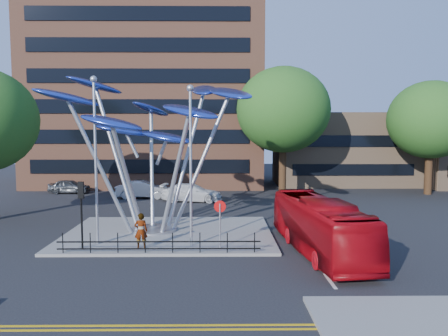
{
  "coord_description": "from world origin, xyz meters",
  "views": [
    {
      "loc": [
        1.97,
        -19.32,
        6.17
      ],
      "look_at": [
        2.22,
        4.0,
        4.13
      ],
      "focal_mm": 35.0,
      "sensor_mm": 36.0,
      "label": 1
    }
  ],
  "objects_px": {
    "street_lamp_left": "(95,146)",
    "parked_car_right": "(192,193)",
    "tree_right": "(283,110)",
    "parked_car_mid": "(143,189)",
    "street_lamp_right": "(191,151)",
    "no_entry_sign_island": "(220,216)",
    "red_bus": "(320,226)",
    "parked_car_left": "(70,186)",
    "leaf_sculpture": "(151,118)",
    "pedestrian": "(141,231)",
    "traffic_light_island": "(81,201)",
    "tree_far": "(431,120)"
  },
  "relations": [
    {
      "from": "street_lamp_left",
      "to": "parked_car_right",
      "type": "distance_m",
      "value": 15.8
    },
    {
      "from": "tree_right",
      "to": "parked_car_mid",
      "type": "distance_m",
      "value": 14.95
    },
    {
      "from": "street_lamp_right",
      "to": "no_entry_sign_island",
      "type": "height_order",
      "value": "street_lamp_right"
    },
    {
      "from": "parked_car_mid",
      "to": "parked_car_right",
      "type": "relative_size",
      "value": 0.92
    },
    {
      "from": "no_entry_sign_island",
      "to": "red_bus",
      "type": "height_order",
      "value": "red_bus"
    },
    {
      "from": "street_lamp_left",
      "to": "no_entry_sign_island",
      "type": "relative_size",
      "value": 3.59
    },
    {
      "from": "parked_car_left",
      "to": "parked_car_mid",
      "type": "distance_m",
      "value": 8.35
    },
    {
      "from": "leaf_sculpture",
      "to": "pedestrian",
      "type": "relative_size",
      "value": 6.98
    },
    {
      "from": "traffic_light_island",
      "to": "tree_far",
      "type": "bearing_deg",
      "value": 35.84
    },
    {
      "from": "tree_right",
      "to": "pedestrian",
      "type": "bearing_deg",
      "value": -117.19
    },
    {
      "from": "traffic_light_island",
      "to": "red_bus",
      "type": "relative_size",
      "value": 0.35
    },
    {
      "from": "parked_car_right",
      "to": "no_entry_sign_island",
      "type": "bearing_deg",
      "value": -164.81
    },
    {
      "from": "traffic_light_island",
      "to": "parked_car_left",
      "type": "distance_m",
      "value": 21.96
    },
    {
      "from": "tree_far",
      "to": "parked_car_mid",
      "type": "height_order",
      "value": "tree_far"
    },
    {
      "from": "parked_car_right",
      "to": "street_lamp_right",
      "type": "bearing_deg",
      "value": -170.17
    },
    {
      "from": "tree_far",
      "to": "red_bus",
      "type": "bearing_deg",
      "value": -127.07
    },
    {
      "from": "tree_far",
      "to": "parked_car_right",
      "type": "distance_m",
      "value": 23.62
    },
    {
      "from": "street_lamp_left",
      "to": "parked_car_left",
      "type": "relative_size",
      "value": 2.22
    },
    {
      "from": "traffic_light_island",
      "to": "parked_car_left",
      "type": "xyz_separation_m",
      "value": [
        -7.63,
        20.5,
        -1.94
      ]
    },
    {
      "from": "no_entry_sign_island",
      "to": "parked_car_right",
      "type": "distance_m",
      "value": 15.76
    },
    {
      "from": "tree_far",
      "to": "parked_car_right",
      "type": "height_order",
      "value": "tree_far"
    },
    {
      "from": "leaf_sculpture",
      "to": "pedestrian",
      "type": "xyz_separation_m",
      "value": [
        0.05,
        -4.18,
        -5.81
      ]
    },
    {
      "from": "tree_right",
      "to": "leaf_sculpture",
      "type": "relative_size",
      "value": 0.95
    },
    {
      "from": "street_lamp_left",
      "to": "pedestrian",
      "type": "distance_m",
      "value": 5.06
    },
    {
      "from": "tree_right",
      "to": "tree_far",
      "type": "height_order",
      "value": "tree_right"
    },
    {
      "from": "parked_car_mid",
      "to": "tree_far",
      "type": "bearing_deg",
      "value": -85.54
    },
    {
      "from": "parked_car_right",
      "to": "red_bus",
      "type": "bearing_deg",
      "value": -148.66
    },
    {
      "from": "street_lamp_left",
      "to": "red_bus",
      "type": "bearing_deg",
      "value": -6.73
    },
    {
      "from": "street_lamp_right",
      "to": "tree_right",
      "type": "bearing_deg",
      "value": 68.46
    },
    {
      "from": "tree_right",
      "to": "traffic_light_island",
      "type": "relative_size",
      "value": 3.54
    },
    {
      "from": "tree_far",
      "to": "traffic_light_island",
      "type": "relative_size",
      "value": 3.16
    },
    {
      "from": "red_bus",
      "to": "parked_car_mid",
      "type": "distance_m",
      "value": 21.34
    },
    {
      "from": "street_lamp_right",
      "to": "parked_car_mid",
      "type": "relative_size",
      "value": 1.72
    },
    {
      "from": "street_lamp_right",
      "to": "red_bus",
      "type": "distance_m",
      "value": 7.54
    },
    {
      "from": "parked_car_right",
      "to": "street_lamp_left",
      "type": "bearing_deg",
      "value": 170.68
    },
    {
      "from": "leaf_sculpture",
      "to": "street_lamp_right",
      "type": "xyz_separation_m",
      "value": [
        2.57,
        -3.68,
        -1.78
      ]
    },
    {
      "from": "tree_right",
      "to": "parked_car_mid",
      "type": "height_order",
      "value": "tree_right"
    },
    {
      "from": "street_lamp_right",
      "to": "traffic_light_island",
      "type": "relative_size",
      "value": 2.42
    },
    {
      "from": "red_bus",
      "to": "parked_car_right",
      "type": "height_order",
      "value": "red_bus"
    },
    {
      "from": "tree_far",
      "to": "traffic_light_island",
      "type": "xyz_separation_m",
      "value": [
        -27.0,
        -19.5,
        -4.49
      ]
    },
    {
      "from": "street_lamp_right",
      "to": "parked_car_left",
      "type": "bearing_deg",
      "value": 123.29
    },
    {
      "from": "street_lamp_left",
      "to": "leaf_sculpture",
      "type": "bearing_deg",
      "value": 52.6
    },
    {
      "from": "parked_car_left",
      "to": "pedestrian",
      "type": "bearing_deg",
      "value": -150.24
    },
    {
      "from": "tree_far",
      "to": "no_entry_sign_island",
      "type": "bearing_deg",
      "value": -135.75
    },
    {
      "from": "street_lamp_left",
      "to": "street_lamp_right",
      "type": "bearing_deg",
      "value": -5.71
    },
    {
      "from": "tree_right",
      "to": "street_lamp_left",
      "type": "xyz_separation_m",
      "value": [
        -12.5,
        -18.5,
        -2.68
      ]
    },
    {
      "from": "no_entry_sign_island",
      "to": "tree_right",
      "type": "bearing_deg",
      "value": 72.88
    },
    {
      "from": "traffic_light_island",
      "to": "no_entry_sign_island",
      "type": "relative_size",
      "value": 1.4
    },
    {
      "from": "street_lamp_right",
      "to": "pedestrian",
      "type": "relative_size",
      "value": 4.55
    },
    {
      "from": "street_lamp_left",
      "to": "no_entry_sign_island",
      "type": "height_order",
      "value": "street_lamp_left"
    }
  ]
}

